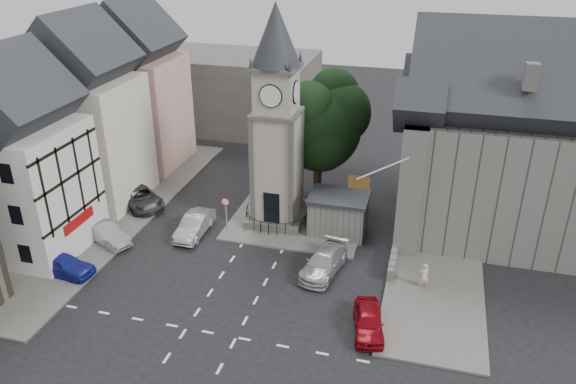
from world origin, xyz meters
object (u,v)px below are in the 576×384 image
(pedestrian, at_px, (424,276))
(clock_tower, at_px, (277,121))
(stone_shelter, at_px, (338,214))
(car_east_red, at_px, (368,321))
(car_west_blue, at_px, (63,265))

(pedestrian, bearing_deg, clock_tower, -51.38)
(stone_shelter, distance_m, car_east_red, 11.17)
(car_west_blue, bearing_deg, stone_shelter, -53.60)
(car_east_red, height_order, pedestrian, pedestrian)
(clock_tower, relative_size, stone_shelter, 3.78)
(clock_tower, xyz_separation_m, car_east_red, (8.50, -10.99, -7.44))
(clock_tower, height_order, pedestrian, clock_tower)
(pedestrian, bearing_deg, car_west_blue, -11.94)
(clock_tower, distance_m, car_east_red, 15.76)
(clock_tower, bearing_deg, car_west_blue, -137.37)
(clock_tower, distance_m, pedestrian, 14.65)
(stone_shelter, bearing_deg, pedestrian, -40.43)
(stone_shelter, xyz_separation_m, car_east_red, (3.70, -10.50, -0.86))
(clock_tower, distance_m, stone_shelter, 8.15)
(stone_shelter, height_order, pedestrian, stone_shelter)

